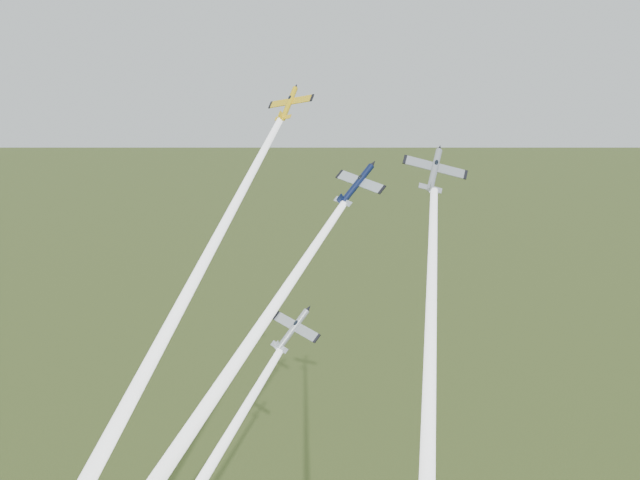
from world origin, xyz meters
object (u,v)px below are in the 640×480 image
Objects in this scene: plane_silver_right at (435,170)px; plane_silver_low at (293,330)px; plane_yellow at (289,103)px; plane_navy at (357,184)px.

plane_silver_right is 28.02m from plane_silver_low.
plane_yellow is 26.84m from plane_silver_right.
plane_silver_low is (-5.16, -8.64, -18.51)m from plane_navy.
plane_silver_right is at bearing 54.81° from plane_silver_low.
plane_navy is 10.42m from plane_silver_right.
plane_navy is at bearing 177.75° from plane_silver_right.
plane_yellow is 20.27m from plane_navy.
plane_navy is at bearing -25.32° from plane_yellow.
plane_silver_right is (9.75, 2.96, 2.19)m from plane_navy.
plane_yellow is at bearing 170.58° from plane_navy.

